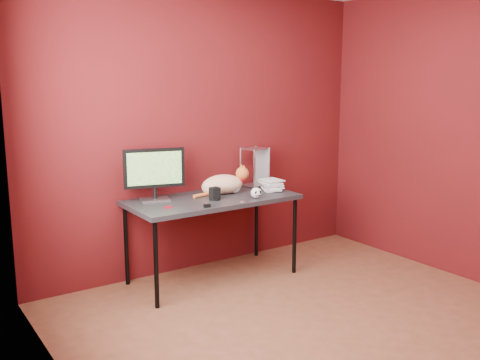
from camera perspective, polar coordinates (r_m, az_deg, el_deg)
room at (r=3.63m, az=10.36°, el=5.29°), size 3.52×3.52×2.61m
desk at (r=4.74m, az=-2.95°, el=-2.47°), size 1.50×0.70×0.75m
monitor at (r=4.61m, az=-9.12°, el=0.88°), size 0.51×0.22×0.45m
cat at (r=4.86m, az=-1.80°, el=-0.43°), size 0.56×0.28×0.26m
skull_mug at (r=4.68m, az=1.75°, el=-1.37°), size 0.10×0.10×0.09m
speaker at (r=4.62m, az=-2.71°, el=-1.51°), size 0.10×0.10×0.11m
book_stack at (r=4.95m, az=2.52°, el=5.14°), size 0.24×0.27×1.10m
wire_rack at (r=5.20m, az=1.60°, el=1.42°), size 0.25×0.22×0.38m
pocket_knife at (r=4.38m, az=-7.69°, el=-2.88°), size 0.07×0.03×0.01m
black_gadget at (r=4.36m, az=-3.54°, el=-2.76°), size 0.06×0.04×0.03m
washer at (r=4.55m, az=0.30°, el=-2.32°), size 0.05×0.05×0.00m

